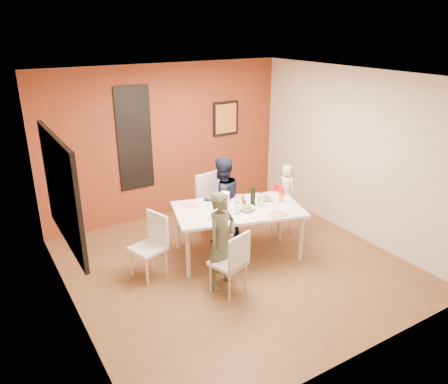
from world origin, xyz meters
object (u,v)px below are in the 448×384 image
dining_table (238,212)px  high_chair (284,206)px  chair_left (152,241)px  child_far (222,200)px  chair_near (233,260)px  wine_bottle (253,197)px  child_near (222,240)px  chair_far (213,202)px  paper_towel_roll (225,202)px  toddler (287,186)px

dining_table → high_chair: bearing=8.3°
chair_left → child_far: child_far is taller
chair_near → child_far: child_far is taller
wine_bottle → child_near: bearing=-147.8°
chair_far → wine_bottle: wine_bottle is taller
paper_towel_roll → chair_left: bearing=171.6°
child_far → chair_far: bearing=-91.9°
child_far → wine_bottle: child_far is taller
high_chair → child_far: bearing=82.6°
chair_near → child_near: (-0.02, 0.23, 0.19)m
high_chair → child_near: size_ratio=0.67×
chair_left → paper_towel_roll: 1.17m
chair_near → paper_towel_roll: size_ratio=2.99×
child_near → wine_bottle: (0.87, 0.55, 0.24)m
high_chair → wine_bottle: 0.86m
high_chair → chair_near: bearing=135.1°
chair_far → child_far: 0.28m
chair_far → toddler: size_ratio=1.49×
chair_far → child_near: bearing=-122.7°
child_far → paper_towel_roll: bearing=59.3°
chair_near → child_near: size_ratio=0.65×
chair_far → child_far: bearing=-94.4°
paper_towel_roll → wine_bottle: bearing=-4.5°
child_near → chair_left: bearing=111.5°
chair_near → toddler: (1.62, 0.95, 0.40)m
chair_far → chair_left: size_ratio=1.17×
dining_table → child_far: bearing=86.3°
toddler → chair_near: bearing=119.2°
child_far → chair_near: bearing=60.0°
chair_far → wine_bottle: (0.22, -0.81, 0.32)m
chair_left → paper_towel_roll: size_ratio=3.10×
chair_left → high_chair: bearing=72.7°
high_chair → paper_towel_roll: 1.28m
chair_near → chair_left: 1.20m
chair_far → paper_towel_roll: paper_towel_roll is taller
paper_towel_roll → chair_far: bearing=72.5°
chair_far → child_far: (0.01, -0.25, 0.11)m
high_chair → child_far: size_ratio=0.63×
chair_left → child_far: size_ratio=0.64×
chair_far → toddler: bearing=-40.1°
chair_near → child_far: (0.64, 1.34, 0.22)m
dining_table → toddler: size_ratio=2.91×
dining_table → paper_towel_roll: (-0.22, 0.01, 0.21)m
chair_left → child_far: 1.40m
dining_table → chair_left: bearing=172.8°
chair_left → child_near: bearing=25.4°
chair_near → chair_far: size_ratio=0.82×
child_near → child_far: child_far is taller
toddler → paper_towel_roll: (-1.24, -0.13, 0.03)m
chair_left → wine_bottle: wine_bottle is taller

